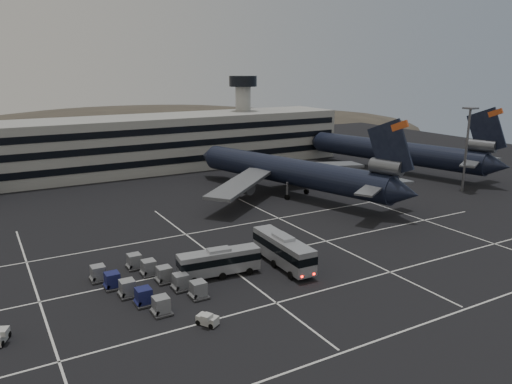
% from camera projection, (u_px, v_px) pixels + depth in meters
% --- Properties ---
extents(ground, '(260.00, 260.00, 0.00)m').
position_uv_depth(ground, '(275.00, 264.00, 69.49)').
color(ground, black).
rests_on(ground, ground).
extents(lane_markings, '(90.00, 55.62, 0.01)m').
position_uv_depth(lane_markings, '(278.00, 261.00, 70.55)').
color(lane_markings, silver).
rests_on(lane_markings, ground).
extents(terminal, '(125.00, 26.00, 24.00)m').
position_uv_depth(terminal, '(117.00, 147.00, 126.19)').
color(terminal, gray).
rests_on(terminal, ground).
extents(hills, '(352.00, 180.00, 44.00)m').
position_uv_depth(hills, '(109.00, 155.00, 224.11)').
color(hills, '#38332B').
rests_on(hills, ground).
extents(lightpole_right, '(2.40, 2.40, 18.28)m').
position_uv_depth(lightpole_right, '(468.00, 138.00, 107.10)').
color(lightpole_right, slate).
rests_on(lightpole_right, ground).
extents(trijet_main, '(45.59, 56.66, 18.08)m').
position_uv_depth(trijet_main, '(292.00, 171.00, 104.88)').
color(trijet_main, black).
rests_on(trijet_main, ground).
extents(trijet_far, '(22.93, 57.01, 18.08)m').
position_uv_depth(trijet_far, '(396.00, 151.00, 128.65)').
color(trijet_far, black).
rests_on(trijet_far, ground).
extents(bus_near, '(3.58, 12.68, 4.43)m').
position_uv_depth(bus_near, '(283.00, 249.00, 68.40)').
color(bus_near, '#97999F').
rests_on(bus_near, ground).
extents(bus_far, '(11.10, 3.66, 3.85)m').
position_uv_depth(bus_far, '(219.00, 261.00, 65.14)').
color(bus_far, '#97999F').
rests_on(bus_far, ground).
extents(tug_b, '(2.32, 2.61, 1.44)m').
position_uv_depth(tug_b, '(208.00, 319.00, 53.15)').
color(tug_b, '#B8B8B4').
rests_on(tug_b, ground).
extents(uld_cluster, '(11.98, 17.12, 2.03)m').
position_uv_depth(uld_cluster, '(146.00, 281.00, 61.69)').
color(uld_cluster, '#2D2D30').
rests_on(uld_cluster, ground).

